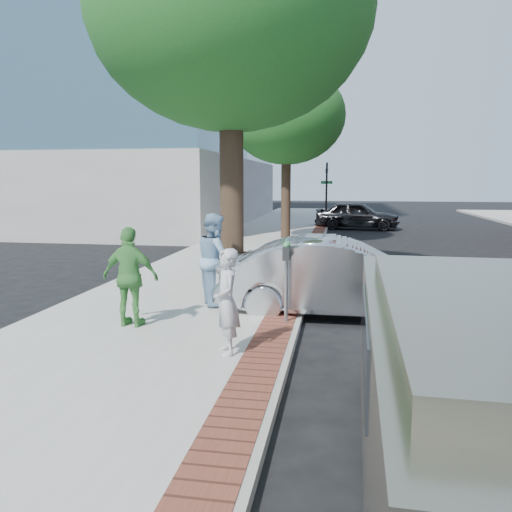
% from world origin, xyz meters
% --- Properties ---
extents(ground, '(120.00, 120.00, 0.00)m').
position_xyz_m(ground, '(0.00, 0.00, 0.00)').
color(ground, black).
rests_on(ground, ground).
extents(sidewalk, '(5.00, 60.00, 0.15)m').
position_xyz_m(sidewalk, '(-1.50, 8.00, 0.07)').
color(sidewalk, '#9E9991').
rests_on(sidewalk, ground).
extents(brick_strip, '(0.60, 60.00, 0.01)m').
position_xyz_m(brick_strip, '(0.70, 8.00, 0.15)').
color(brick_strip, brown).
rests_on(brick_strip, sidewalk).
extents(curb, '(0.10, 60.00, 0.15)m').
position_xyz_m(curb, '(1.05, 8.00, 0.07)').
color(curb, gray).
rests_on(curb, ground).
extents(office_tower, '(18.00, 22.00, 24.00)m').
position_xyz_m(office_tower, '(-13.00, 22.00, 12.00)').
color(office_tower, slate).
rests_on(office_tower, ground).
extents(office_base, '(18.20, 22.20, 4.00)m').
position_xyz_m(office_base, '(-13.00, 22.00, 2.00)').
color(office_base, gray).
rests_on(office_base, ground).
extents(signal_near, '(0.70, 0.15, 3.80)m').
position_xyz_m(signal_near, '(0.90, 22.00, 2.25)').
color(signal_near, black).
rests_on(signal_near, ground).
extents(tree_near, '(6.00, 6.00, 8.51)m').
position_xyz_m(tree_near, '(-0.60, 1.90, 6.17)').
color(tree_near, black).
rests_on(tree_near, sidewalk).
extents(tree_far, '(4.80, 4.80, 7.14)m').
position_xyz_m(tree_far, '(-0.50, 12.00, 5.30)').
color(tree_far, black).
rests_on(tree_far, sidewalk).
extents(parking_meter, '(0.12, 0.32, 1.47)m').
position_xyz_m(parking_meter, '(0.84, -0.12, 1.21)').
color(parking_meter, gray).
rests_on(parking_meter, sidewalk).
extents(person_gray, '(0.57, 0.67, 1.58)m').
position_xyz_m(person_gray, '(0.16, -1.95, 0.94)').
color(person_gray, '#ADADB2').
rests_on(person_gray, sidewalk).
extents(person_officer, '(1.05, 1.15, 1.90)m').
position_xyz_m(person_officer, '(-0.76, 0.98, 1.10)').
color(person_officer, '#82A6C9').
rests_on(person_officer, sidewalk).
extents(person_green, '(1.06, 0.51, 1.76)m').
position_xyz_m(person_green, '(-1.83, -0.83, 1.03)').
color(person_green, '#499744').
rests_on(person_green, sidewalk).
extents(sedan_silver, '(4.79, 1.71, 1.57)m').
position_xyz_m(sedan_silver, '(1.80, 1.01, 0.79)').
color(sedan_silver, '#ADB0B5').
rests_on(sedan_silver, ground).
extents(bg_car, '(4.79, 2.35, 1.57)m').
position_xyz_m(bg_car, '(2.70, 19.59, 0.79)').
color(bg_car, black).
rests_on(bg_car, ground).
extents(van, '(2.14, 5.27, 1.92)m').
position_xyz_m(van, '(3.01, -4.87, 1.05)').
color(van, gray).
rests_on(van, ground).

